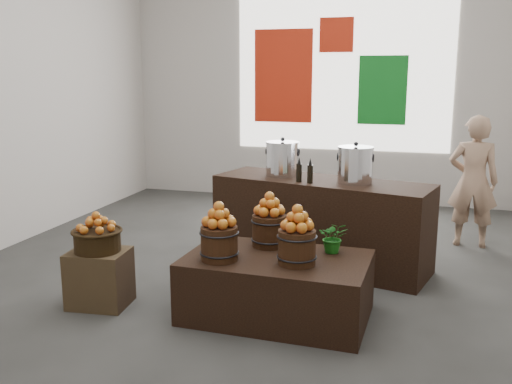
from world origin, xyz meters
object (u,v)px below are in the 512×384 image
(crate, at_px, (100,278))
(counter, at_px, (321,223))
(stock_pot_center, at_px, (355,166))
(wicker_basket, at_px, (97,241))
(shopper, at_px, (473,182))
(display_table, at_px, (277,287))
(stock_pot_left, at_px, (282,160))

(crate, bearing_deg, counter, 43.74)
(counter, distance_m, stock_pot_center, 0.71)
(wicker_basket, distance_m, counter, 2.26)
(wicker_basket, height_order, shopper, shopper)
(wicker_basket, distance_m, display_table, 1.55)
(stock_pot_center, height_order, shopper, shopper)
(wicker_basket, height_order, stock_pot_left, stock_pot_left)
(stock_pot_center, bearing_deg, counter, 165.92)
(display_table, relative_size, counter, 0.67)
(stock_pot_left, xyz_separation_m, stock_pot_center, (0.77, -0.19, 0.00))
(stock_pot_center, relative_size, shopper, 0.23)
(shopper, bearing_deg, wicker_basket, 42.51)
(wicker_basket, distance_m, stock_pot_center, 2.51)
(crate, height_order, shopper, shopper)
(display_table, xyz_separation_m, shopper, (1.66, 2.50, 0.50))
(counter, xyz_separation_m, stock_pot_center, (0.34, -0.08, 0.62))
(crate, bearing_deg, stock_pot_left, 54.39)
(crate, height_order, wicker_basket, wicker_basket)
(display_table, relative_size, stock_pot_left, 4.31)
(crate, bearing_deg, wicker_basket, 0.00)
(shopper, bearing_deg, stock_pot_center, 47.68)
(counter, xyz_separation_m, shopper, (1.54, 1.14, 0.30))
(stock_pot_left, xyz_separation_m, shopper, (1.97, 1.03, -0.32))
(crate, distance_m, stock_pot_left, 2.21)
(stock_pot_center, xyz_separation_m, shopper, (1.20, 1.22, -0.32))
(wicker_basket, xyz_separation_m, stock_pot_center, (1.97, 1.48, 0.50))
(display_table, bearing_deg, shopper, 58.52)
(stock_pot_center, bearing_deg, display_table, -109.83)
(crate, bearing_deg, display_table, 7.38)
(counter, bearing_deg, display_table, -81.09)
(crate, bearing_deg, shopper, 40.44)
(stock_pot_left, bearing_deg, wicker_basket, -125.61)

